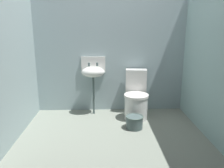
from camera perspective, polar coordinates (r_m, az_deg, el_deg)
name	(u,v)px	position (r m, az deg, el deg)	size (l,w,h in m)	color
ground_plane	(113,140)	(3.21, 0.18, -14.15)	(3.01, 2.60, 0.08)	gray
wall_back	(110,52)	(4.00, -0.45, 8.08)	(3.01, 0.10, 2.11)	#90A4A9
wall_left	(8,62)	(3.21, -24.99, 5.16)	(0.10, 2.40, 2.11)	#94A9AA
wall_right	(214,61)	(3.30, 24.50, 5.44)	(0.10, 2.40, 2.11)	#8AABAA
toilet_near_wall	(136,99)	(3.80, 6.13, -3.70)	(0.44, 0.63, 0.78)	silver
sink	(93,71)	(3.83, -4.82, 3.21)	(0.42, 0.35, 0.99)	#435353
bucket	(134,122)	(3.44, 5.71, -9.56)	(0.27, 0.27, 0.20)	#435353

